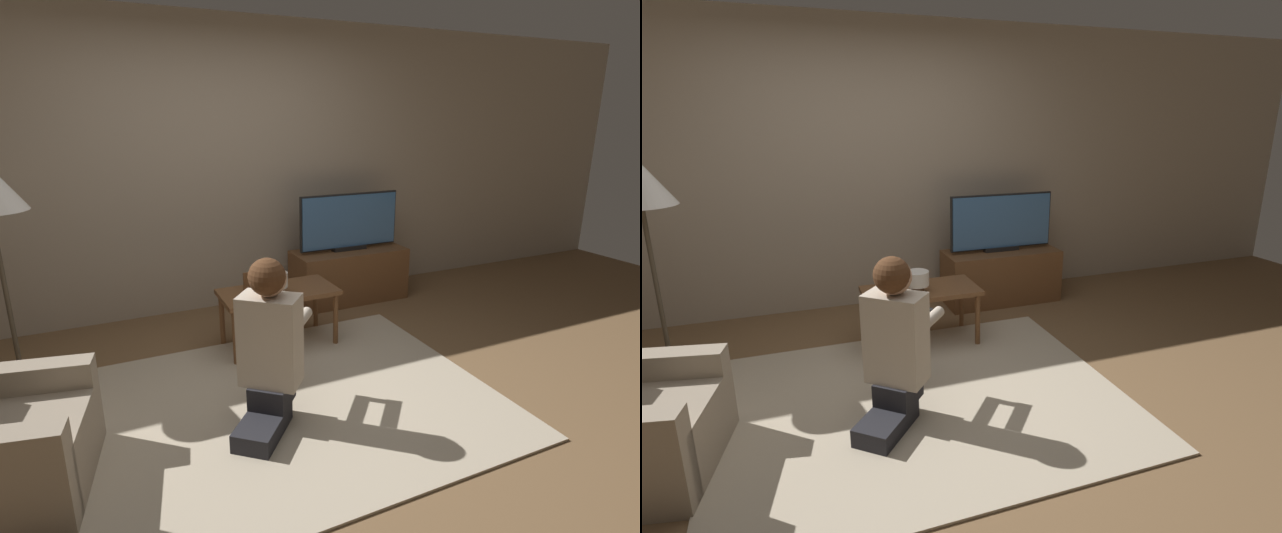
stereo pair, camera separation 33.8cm
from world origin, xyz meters
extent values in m
plane|color=brown|center=(0.00, 0.00, 0.00)|extent=(10.00, 10.00, 0.00)
cube|color=tan|center=(0.00, 1.93, 1.30)|extent=(10.00, 0.06, 2.60)
cube|color=#BCAD93|center=(0.00, 0.00, 0.01)|extent=(2.53, 2.03, 0.02)
cube|color=brown|center=(1.22, 1.53, 0.25)|extent=(1.11, 0.46, 0.51)
cube|color=black|center=(1.22, 1.53, 0.53)|extent=(0.35, 0.08, 0.04)
cube|color=black|center=(1.22, 1.54, 0.80)|extent=(1.02, 0.03, 0.52)
cube|color=#38669E|center=(1.22, 1.53, 0.80)|extent=(0.99, 0.04, 0.49)
cube|color=brown|center=(0.22, 0.84, 0.45)|extent=(0.89, 0.46, 0.04)
cylinder|color=brown|center=(-0.19, 0.65, 0.22)|extent=(0.04, 0.04, 0.43)
cylinder|color=brown|center=(0.63, 0.65, 0.22)|extent=(0.04, 0.04, 0.43)
cylinder|color=brown|center=(-0.19, 1.03, 0.22)|extent=(0.04, 0.04, 0.43)
cylinder|color=brown|center=(0.63, 1.03, 0.22)|extent=(0.04, 0.04, 0.43)
cylinder|color=#4C4233|center=(-1.57, 0.88, 0.01)|extent=(0.28, 0.28, 0.03)
cylinder|color=#4C4233|center=(-1.57, 0.88, 0.76)|extent=(0.03, 0.03, 1.46)
cube|color=gray|center=(-1.53, 0.17, 0.26)|extent=(0.87, 0.30, 0.52)
cube|color=#232328|center=(-0.29, -0.25, 0.07)|extent=(0.43, 0.46, 0.11)
cube|color=#232328|center=(-0.19, -0.13, 0.20)|extent=(0.32, 0.33, 0.14)
cube|color=#C1B29E|center=(-0.19, -0.13, 0.53)|extent=(0.39, 0.37, 0.54)
sphere|color=tan|center=(-0.19, -0.13, 0.91)|extent=(0.21, 0.21, 0.21)
sphere|color=#4C2D19|center=(-0.20, -0.14, 0.92)|extent=(0.21, 0.21, 0.21)
cube|color=black|center=(0.05, 0.16, 0.56)|extent=(0.12, 0.12, 0.04)
cylinder|color=#C1B29E|center=(0.05, 0.00, 0.56)|extent=(0.25, 0.27, 0.07)
cylinder|color=#C1B29E|center=(-0.10, 0.13, 0.56)|extent=(0.25, 0.27, 0.07)
cube|color=brown|center=(0.02, 0.92, 0.54)|extent=(0.11, 0.01, 0.15)
cylinder|color=#4C3823|center=(0.17, 0.76, 0.50)|extent=(0.10, 0.10, 0.06)
cylinder|color=silver|center=(0.17, 0.76, 0.58)|extent=(0.18, 0.18, 0.11)
camera|label=1|loc=(-1.03, -2.60, 1.76)|focal=28.00mm
camera|label=2|loc=(-0.72, -2.73, 1.76)|focal=28.00mm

